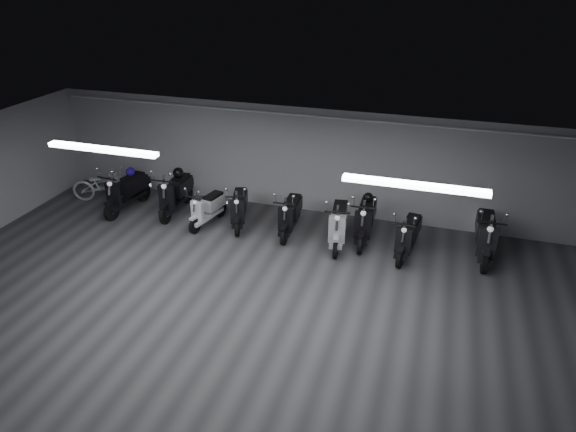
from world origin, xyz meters
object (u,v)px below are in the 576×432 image
(scooter_6, at_px, (339,217))
(helmet_2, at_px, (178,173))
(helmet_1, at_px, (130,172))
(scooter_9, at_px, (487,228))
(scooter_7, at_px, (366,213))
(helmet_0, at_px, (368,197))
(scooter_1, at_px, (175,188))
(scooter_3, at_px, (239,202))
(scooter_2, at_px, (207,203))
(scooter_0, at_px, (125,186))
(bicycle, at_px, (103,182))
(scooter_8, at_px, (409,230))
(scooter_5, at_px, (290,209))

(scooter_6, height_order, helmet_2, scooter_6)
(helmet_1, bearing_deg, scooter_9, -0.08)
(scooter_7, relative_size, helmet_0, 8.01)
(scooter_1, relative_size, helmet_2, 6.85)
(scooter_1, height_order, scooter_3, scooter_1)
(scooter_2, relative_size, scooter_3, 0.92)
(scooter_0, relative_size, helmet_1, 7.98)
(scooter_2, bearing_deg, scooter_1, 173.02)
(scooter_2, bearing_deg, bicycle, -175.79)
(helmet_0, bearing_deg, scooter_8, -32.93)
(scooter_0, relative_size, scooter_8, 1.11)
(scooter_8, xyz_separation_m, bicycle, (-8.33, 0.49, -0.08))
(scooter_0, distance_m, helmet_1, 0.40)
(bicycle, height_order, helmet_0, bicycle)
(scooter_5, height_order, bicycle, scooter_5)
(scooter_7, bearing_deg, helmet_2, 175.16)
(scooter_0, bearing_deg, scooter_1, 16.77)
(scooter_1, xyz_separation_m, bicycle, (-2.27, 0.08, -0.16))
(scooter_7, bearing_deg, scooter_9, -1.67)
(scooter_0, xyz_separation_m, bicycle, (-0.95, 0.33, -0.15))
(scooter_0, height_order, scooter_7, scooter_0)
(scooter_7, xyz_separation_m, scooter_9, (2.69, 0.01, 0.02))
(scooter_3, bearing_deg, helmet_0, -8.64)
(scooter_3, xyz_separation_m, helmet_0, (3.15, 0.43, 0.37))
(scooter_6, height_order, bicycle, scooter_6)
(scooter_5, height_order, helmet_2, scooter_5)
(scooter_6, bearing_deg, helmet_0, 41.65)
(scooter_5, xyz_separation_m, helmet_1, (-4.51, 0.20, 0.36))
(scooter_2, relative_size, scooter_7, 0.83)
(scooter_1, height_order, bicycle, scooter_1)
(scooter_3, distance_m, scooter_6, 2.60)
(scooter_5, distance_m, helmet_1, 4.53)
(scooter_0, xyz_separation_m, scooter_5, (4.54, 0.07, -0.06))
(scooter_2, distance_m, scooter_3, 0.81)
(scooter_5, relative_size, scooter_9, 0.89)
(helmet_1, bearing_deg, scooter_0, -96.08)
(scooter_3, xyz_separation_m, scooter_6, (2.59, -0.21, 0.06))
(scooter_6, relative_size, scooter_8, 1.08)
(scooter_8, bearing_deg, scooter_3, -174.87)
(bicycle, height_order, helmet_1, bicycle)
(scooter_6, relative_size, scooter_9, 0.95)
(helmet_2, bearing_deg, scooter_2, -30.31)
(scooter_9, height_order, bicycle, scooter_9)
(scooter_1, height_order, scooter_5, scooter_1)
(bicycle, bearing_deg, helmet_2, -102.35)
(scooter_5, relative_size, helmet_0, 7.31)
(scooter_3, xyz_separation_m, scooter_9, (5.85, 0.17, 0.10))
(scooter_7, relative_size, scooter_9, 0.97)
(scooter_7, bearing_deg, scooter_5, -176.11)
(scooter_2, distance_m, scooter_6, 3.37)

